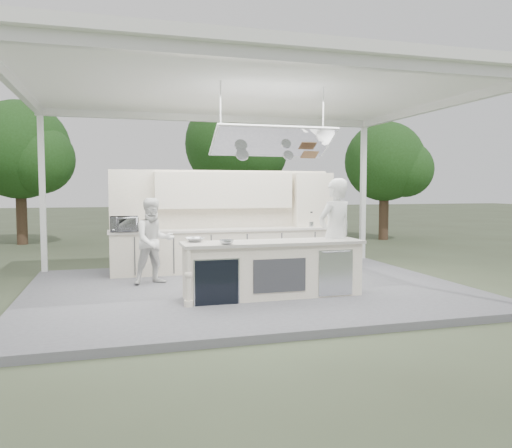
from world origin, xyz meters
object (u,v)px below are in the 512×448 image
object	(u,v)px
demo_island	(272,269)
back_counter	(226,250)
head_chef	(335,235)
sous_chef	(154,241)

from	to	relation	value
demo_island	back_counter	world-z (taller)	same
head_chef	sous_chef	bearing A→B (deg)	-44.64
back_counter	sous_chef	distance (m)	2.02
demo_island	back_counter	xyz separation A→B (m)	(-0.18, 2.81, 0.00)
sous_chef	demo_island	bearing A→B (deg)	-57.51
demo_island	head_chef	distance (m)	1.39
back_counter	head_chef	xyz separation A→B (m)	(1.44, -2.60, 0.53)
head_chef	sous_chef	xyz separation A→B (m)	(-3.10, 1.50, -0.18)
back_counter	head_chef	distance (m)	3.02
back_counter	sous_chef	world-z (taller)	sous_chef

